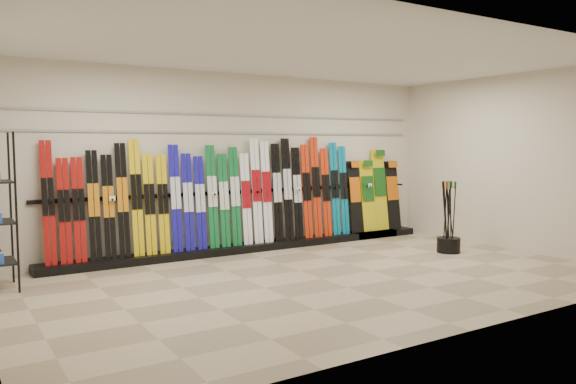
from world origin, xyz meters
TOP-DOWN VIEW (x-y plane):
  - floor at (0.00, 0.00)m, footprint 8.00×8.00m
  - back_wall at (0.00, 2.50)m, footprint 8.00×0.00m
  - right_wall at (4.00, 0.00)m, footprint 0.00×5.00m
  - ceiling at (0.00, 0.00)m, footprint 8.00×8.00m
  - ski_rack_base at (0.22, 2.28)m, footprint 8.00×0.40m
  - skis at (-0.41, 2.32)m, footprint 5.37×0.21m
  - snowboards at (2.95, 2.35)m, footprint 1.26×0.24m
  - pole_bin at (2.87, 0.37)m, footprint 0.38×0.38m
  - ski_poles at (2.87, 0.39)m, footprint 0.24×0.23m
  - slatwall_rail_0 at (0.00, 2.48)m, footprint 7.60×0.02m
  - slatwall_rail_1 at (0.00, 2.48)m, footprint 7.60×0.02m

SIDE VIEW (x-z plane):
  - floor at x=0.00m, z-range 0.00..0.00m
  - ski_rack_base at x=0.22m, z-range 0.00..0.12m
  - pole_bin at x=2.87m, z-range 0.00..0.25m
  - ski_poles at x=2.87m, z-range 0.02..1.20m
  - snowboards at x=2.95m, z-range 0.04..1.62m
  - skis at x=-0.41m, z-range 0.03..1.86m
  - back_wall at x=0.00m, z-range -2.50..5.50m
  - right_wall at x=4.00m, z-range -1.00..4.00m
  - slatwall_rail_0 at x=0.00m, z-range 1.98..2.02m
  - slatwall_rail_1 at x=0.00m, z-range 2.28..2.31m
  - ceiling at x=0.00m, z-range 3.00..3.00m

